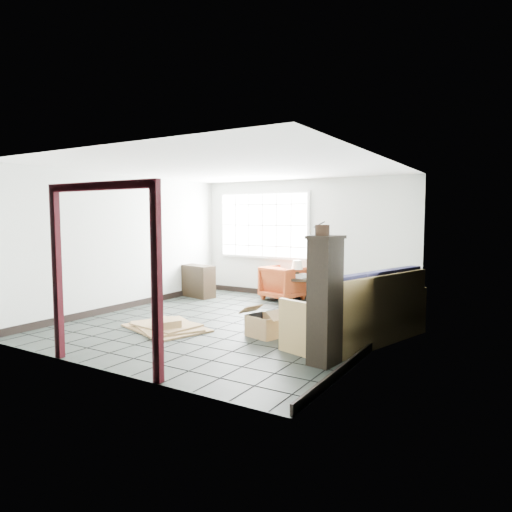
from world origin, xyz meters
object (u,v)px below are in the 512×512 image
Objects in this scene: futon_sofa at (362,316)px; side_table at (301,282)px; armchair at (283,281)px; tall_shelf at (325,299)px.

futon_sofa reaches higher than side_table.
tall_shelf is (2.46, -3.58, 0.40)m from armchair.
futon_sofa is 1.59× the size of tall_shelf.
futon_sofa is 1.28m from tall_shelf.
side_table is at bearing -166.67° from armchair.
armchair is (-2.53, 2.38, 0.03)m from futon_sofa.
side_table is (-2.12, 2.38, 0.04)m from futon_sofa.
side_table is 0.36× the size of tall_shelf.
tall_shelf reaches higher than armchair.
futon_sofa is at bearing -48.35° from side_table.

